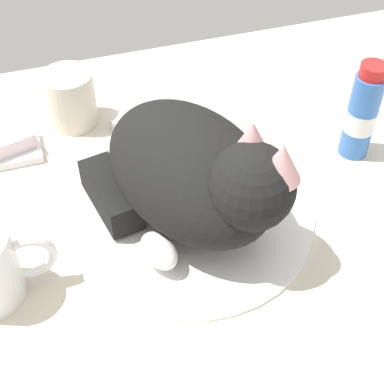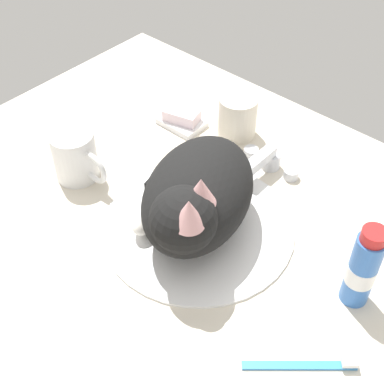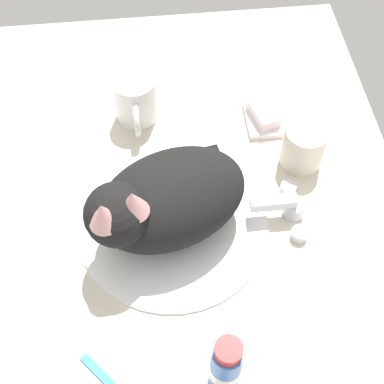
{
  "view_description": "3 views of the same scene",
  "coord_description": "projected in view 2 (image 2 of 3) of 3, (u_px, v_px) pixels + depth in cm",
  "views": [
    {
      "loc": [
        -14.76,
        -47.25,
        54.13
      ],
      "look_at": [
        0.03,
        -1.03,
        5.31
      ],
      "focal_mm": 52.67,
      "sensor_mm": 36.0,
      "label": 1
    },
    {
      "loc": [
        39.84,
        -46.57,
        67.93
      ],
      "look_at": [
        -1.76,
        0.44,
        6.9
      ],
      "focal_mm": 50.87,
      "sensor_mm": 36.0,
      "label": 2
    },
    {
      "loc": [
        46.13,
        -1.76,
        78.63
      ],
      "look_at": [
        -1.54,
        3.39,
        7.13
      ],
      "focal_mm": 50.12,
      "sensor_mm": 36.0,
      "label": 3
    }
  ],
  "objects": [
    {
      "name": "faucet",
      "position": [
        267.0,
        161.0,
        1.0
      ],
      "size": [
        11.97,
        9.55,
        5.15
      ],
      "color": "silver",
      "rests_on": "ground_plane"
    },
    {
      "name": "sink_basin",
      "position": [
        198.0,
        226.0,
        0.91
      ],
      "size": [
        32.24,
        32.24,
        0.96
      ],
      "primitive_type": "cylinder",
      "color": "white",
      "rests_on": "ground_plane"
    },
    {
      "name": "cat",
      "position": [
        195.0,
        198.0,
        0.84
      ],
      "size": [
        24.41,
        29.1,
        17.26
      ],
      "color": "black",
      "rests_on": "sink_basin"
    },
    {
      "name": "coffee_mug",
      "position": [
        76.0,
        156.0,
        0.97
      ],
      "size": [
        12.3,
        7.95,
        9.45
      ],
      "color": "white",
      "rests_on": "ground_plane"
    },
    {
      "name": "toothpaste_bottle",
      "position": [
        363.0,
        268.0,
        0.77
      ],
      "size": [
        4.27,
        4.27,
        14.65
      ],
      "color": "#3870C6",
      "rests_on": "ground_plane"
    },
    {
      "name": "soap_dish",
      "position": [
        182.0,
        122.0,
        1.11
      ],
      "size": [
        9.0,
        6.4,
        1.2
      ],
      "primitive_type": "cube",
      "color": "white",
      "rests_on": "ground_plane"
    },
    {
      "name": "rinse_cup",
      "position": [
        237.0,
        116.0,
        1.07
      ],
      "size": [
        7.6,
        7.6,
        8.49
      ],
      "color": "silver",
      "rests_on": "ground_plane"
    },
    {
      "name": "ground_plane",
      "position": [
        198.0,
        234.0,
        0.92
      ],
      "size": [
        110.0,
        82.5,
        3.0
      ],
      "primitive_type": "cube",
      "color": "beige"
    },
    {
      "name": "toothbrush",
      "position": [
        307.0,
        364.0,
        0.73
      ],
      "size": [
        12.5,
        11.25,
        1.6
      ],
      "color": "#388CD8",
      "rests_on": "ground_plane"
    },
    {
      "name": "soap_bar",
      "position": [
        182.0,
        115.0,
        1.1
      ],
      "size": [
        7.77,
        5.71,
        2.35
      ],
      "primitive_type": "cube",
      "rotation": [
        0.0,
        0.0,
        0.27
      ],
      "color": "silver",
      "rests_on": "soap_dish"
    }
  ]
}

